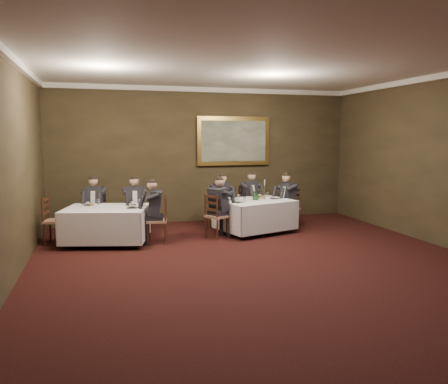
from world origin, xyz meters
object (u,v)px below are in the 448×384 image
chair_main_backright (249,213)px  diner_sec_backleft (95,213)px  diner_main_backleft (220,208)px  painting (234,141)px  diner_main_endleft (217,215)px  centerpiece (256,194)px  diner_main_backright (249,205)px  table_second (106,222)px  diner_sec_backright (135,212)px  chair_sec_backleft (96,222)px  chair_sec_endright (157,230)px  candlestick (265,192)px  chair_main_backleft (220,217)px  table_main (255,213)px  chair_sec_backright (135,222)px  chair_sec_endleft (55,230)px  diner_sec_endright (157,219)px  chair_main_endleft (217,225)px  diner_main_endright (289,207)px  chair_main_endright (289,216)px

chair_main_backright → diner_sec_backleft: diner_sec_backleft is taller
diner_main_backleft → painting: 2.02m
diner_main_endleft → centerpiece: diner_main_endleft is taller
chair_main_backright → diner_sec_backleft: 3.79m
diner_main_backleft → diner_main_backright: size_ratio=1.00×
table_second → diner_main_backleft: 2.84m
diner_sec_backright → painting: painting is taller
chair_sec_backleft → chair_sec_endright: (1.26, -1.21, 0.00)m
candlestick → chair_main_backleft: bearing=146.3°
diner_sec_backleft → chair_sec_endright: diner_sec_backleft is taller
chair_sec_endright → table_main: bearing=-70.4°
diner_main_endleft → centerpiece: bearing=79.3°
diner_main_backleft → chair_main_backright: bearing=174.0°
diner_main_backleft → diner_main_endleft: 1.02m
diner_main_backright → painting: (-0.19, 0.78, 1.61)m
diner_main_backright → candlestick: size_ratio=2.80×
table_second → diner_main_endleft: diner_main_endleft is taller
diner_sec_backleft → chair_sec_backright: diner_sec_backleft is taller
diner_main_backright → chair_sec_backright: size_ratio=1.35×
chair_main_backleft → diner_sec_backright: size_ratio=0.74×
diner_sec_backleft → chair_sec_backright: (0.88, -0.21, -0.23)m
chair_sec_endleft → candlestick: bearing=102.1°
chair_sec_backleft → diner_sec_endright: (1.25, -1.21, 0.23)m
chair_main_endleft → centerpiece: size_ratio=3.53×
chair_main_backright → diner_sec_backright: 2.94m
diner_main_backleft → chair_sec_endright: bearing=10.2°
chair_main_backleft → chair_sec_endright: bearing=10.5°
diner_sec_backright → diner_main_endright: bearing=176.9°
chair_sec_endright → candlestick: candlestick is taller
chair_main_backright → diner_main_backright: size_ratio=0.74×
chair_main_backleft → diner_sec_backleft: 2.95m
diner_main_backright → diner_sec_backleft: same height
chair_main_backleft → diner_sec_backleft: bearing=-24.9°
chair_main_backleft → chair_sec_backright: same height
diner_main_endright → diner_main_backright: bearing=42.9°
table_main → table_second: 3.38m
diner_main_endleft → painting: size_ratio=0.67×
table_second → diner_sec_backright: bearing=47.9°
diner_main_endleft → chair_sec_backright: (-1.73, 0.85, -0.23)m
chair_main_backleft → diner_sec_backleft: diner_sec_backleft is taller
table_main → chair_sec_endleft: 4.41m
diner_main_endright → painting: size_ratio=0.67×
diner_main_backleft → chair_main_endright: (1.66, -0.38, -0.23)m
chair_sec_backright → chair_sec_endleft: bearing=16.4°
diner_main_endleft → diner_main_endright: bearing=77.8°
painting → table_main: bearing=-90.0°
chair_main_backright → diner_sec_endright: (-2.53, -1.36, 0.23)m
diner_main_endleft → chair_sec_endright: 1.37m
chair_main_endleft → chair_sec_backright: bearing=-145.1°
table_main → diner_sec_backleft: diner_sec_backleft is taller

